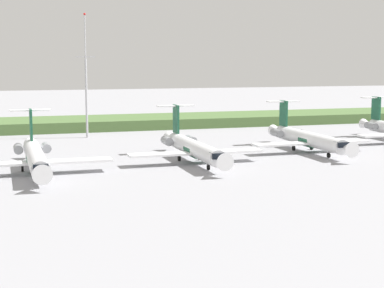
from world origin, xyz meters
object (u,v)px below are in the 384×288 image
at_px(regional_jet_third, 193,147).
at_px(antenna_mast, 86,87).
at_px(regional_jet_fourth, 307,138).
at_px(regional_jet_second, 35,156).

distance_m(regional_jet_third, antenna_mast, 42.09).
bearing_deg(regional_jet_third, regional_jet_fourth, 12.44).
height_order(regional_jet_third, regional_jet_fourth, same).
xyz_separation_m(regional_jet_third, regional_jet_fourth, (24.33, 5.37, 0.00)).
distance_m(regional_jet_third, regional_jet_fourth, 24.91).
bearing_deg(antenna_mast, regional_jet_fourth, -42.67).
bearing_deg(regional_jet_fourth, regional_jet_third, -167.56).
distance_m(regional_jet_fourth, antenna_mast, 50.75).
distance_m(regional_jet_second, regional_jet_fourth, 50.92).
xyz_separation_m(regional_jet_second, antenna_mast, (13.57, 41.61, 8.74)).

